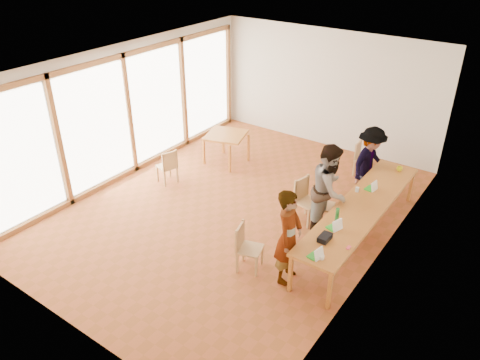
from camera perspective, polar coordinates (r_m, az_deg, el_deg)
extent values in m
plane|color=#9C4C25|center=(9.75, -0.59, -3.49)|extent=(8.00, 8.00, 0.00)
cube|color=beige|center=(12.28, 10.58, 10.81)|extent=(6.00, 0.10, 3.00)
cube|color=beige|center=(6.66, -21.43, -7.47)|extent=(6.00, 0.10, 3.00)
cube|color=beige|center=(7.85, 17.41, -0.91)|extent=(0.10, 8.00, 3.00)
cube|color=white|center=(10.91, -13.47, 8.17)|extent=(0.10, 8.00, 3.00)
cube|color=white|center=(8.51, -0.69, 13.91)|extent=(6.00, 8.00, 0.04)
cube|color=#C27C2B|center=(8.73, 14.62, -3.17)|extent=(0.80, 4.00, 0.05)
cube|color=#C27C2B|center=(7.60, 6.17, -11.27)|extent=(0.06, 0.06, 0.70)
cube|color=#C27C2B|center=(10.62, 16.66, 0.29)|extent=(0.06, 0.06, 0.70)
cube|color=#C27C2B|center=(7.38, 10.86, -13.11)|extent=(0.06, 0.06, 0.70)
cube|color=#C27C2B|center=(10.47, 20.11, -0.75)|extent=(0.06, 0.06, 0.70)
cube|color=#C27C2B|center=(11.31, -1.72, 5.50)|extent=(0.90, 0.90, 0.05)
cube|color=#C27C2B|center=(11.42, -4.44, 3.58)|extent=(0.05, 0.05, 0.70)
cube|color=#C27C2B|center=(11.97, -2.07, 4.90)|extent=(0.05, 0.05, 0.70)
cube|color=#C27C2B|center=(10.98, -1.29, 2.57)|extent=(0.05, 0.05, 0.70)
cube|color=#C27C2B|center=(11.55, 1.02, 3.98)|extent=(0.05, 0.05, 0.70)
cube|color=tan|center=(7.95, 1.21, -8.43)|extent=(0.49, 0.49, 0.04)
cube|color=tan|center=(7.86, -0.02, -6.87)|extent=(0.15, 0.39, 0.41)
cube|color=tan|center=(9.23, 8.29, -2.71)|extent=(0.50, 0.50, 0.04)
cube|color=tan|center=(9.21, 7.49, -0.99)|extent=(0.13, 0.42, 0.44)
cube|color=tan|center=(9.26, 10.11, -3.06)|extent=(0.44, 0.44, 0.04)
cube|color=tan|center=(9.18, 9.20, -1.66)|extent=(0.10, 0.38, 0.40)
cube|color=tan|center=(11.23, 14.86, 2.38)|extent=(0.40, 0.40, 0.04)
cube|color=tan|center=(11.18, 14.17, 3.57)|extent=(0.06, 0.38, 0.39)
cube|color=tan|center=(10.68, -8.93, 1.66)|extent=(0.47, 0.47, 0.04)
cube|color=tan|center=(10.45, -8.54, 2.38)|extent=(0.14, 0.38, 0.40)
imported|color=gray|center=(7.54, 5.94, -6.91)|extent=(0.50, 0.67, 1.67)
imported|color=gray|center=(8.77, 10.84, -1.18)|extent=(0.84, 0.99, 1.81)
imported|color=gray|center=(10.15, 15.51, 1.98)|extent=(0.75, 1.12, 1.61)
cube|color=green|center=(7.33, 9.07, -9.10)|extent=(0.19, 0.24, 0.02)
cube|color=white|center=(7.25, 9.61, -8.86)|extent=(0.10, 0.21, 0.18)
cube|color=green|center=(8.00, 11.33, -5.66)|extent=(0.23, 0.27, 0.02)
cube|color=white|center=(7.91, 11.81, -5.43)|extent=(0.13, 0.22, 0.19)
cube|color=green|center=(9.28, 15.59, -0.99)|extent=(0.19, 0.24, 0.02)
cube|color=white|center=(9.22, 16.07, -0.73)|extent=(0.09, 0.21, 0.18)
imported|color=yellow|center=(10.11, 18.87, 1.28)|extent=(0.12, 0.12, 0.09)
cylinder|color=#1A6326|center=(8.07, 11.75, -4.27)|extent=(0.07, 0.07, 0.28)
cylinder|color=silver|center=(9.11, 14.09, -1.13)|extent=(0.07, 0.07, 0.09)
cylinder|color=white|center=(7.28, 9.94, -9.27)|extent=(0.08, 0.08, 0.06)
cube|color=#F54364|center=(7.60, 13.09, -8.03)|extent=(0.05, 0.10, 0.01)
cube|color=black|center=(7.67, 10.30, -6.94)|extent=(0.16, 0.26, 0.09)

